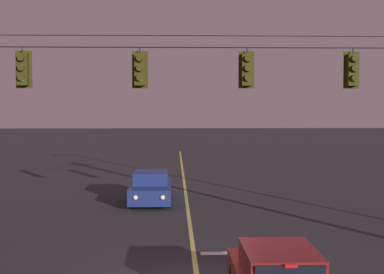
{
  "coord_description": "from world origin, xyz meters",
  "views": [
    {
      "loc": [
        -0.59,
        -14.13,
        4.44
      ],
      "look_at": [
        0.0,
        4.49,
        3.36
      ],
      "focal_mm": 54.68,
      "sensor_mm": 36.0,
      "label": 1
    }
  ],
  "objects_px": {
    "traffic_light_left_inner": "(140,69)",
    "car_oncoming_lead": "(151,188)",
    "traffic_light_right_inner": "(353,70)",
    "traffic_light_leftmost": "(23,69)",
    "traffic_light_centre": "(247,69)"
  },
  "relations": [
    {
      "from": "traffic_light_centre",
      "to": "traffic_light_right_inner",
      "type": "relative_size",
      "value": 1.0
    },
    {
      "from": "traffic_light_leftmost",
      "to": "traffic_light_centre",
      "type": "xyz_separation_m",
      "value": [
        6.71,
        0.0,
        0.0
      ]
    },
    {
      "from": "traffic_light_right_inner",
      "to": "traffic_light_leftmost",
      "type": "bearing_deg",
      "value": 180.0
    },
    {
      "from": "traffic_light_centre",
      "to": "traffic_light_left_inner",
      "type": "bearing_deg",
      "value": 180.0
    },
    {
      "from": "traffic_light_left_inner",
      "to": "car_oncoming_lead",
      "type": "distance_m",
      "value": 9.71
    },
    {
      "from": "traffic_light_left_inner",
      "to": "traffic_light_right_inner",
      "type": "bearing_deg",
      "value": 0.0
    },
    {
      "from": "traffic_light_right_inner",
      "to": "car_oncoming_lead",
      "type": "distance_m",
      "value": 11.66
    },
    {
      "from": "traffic_light_left_inner",
      "to": "traffic_light_centre",
      "type": "bearing_deg",
      "value": 0.0
    },
    {
      "from": "traffic_light_left_inner",
      "to": "traffic_light_right_inner",
      "type": "xyz_separation_m",
      "value": [
        6.45,
        0.0,
        0.0
      ]
    },
    {
      "from": "traffic_light_centre",
      "to": "car_oncoming_lead",
      "type": "xyz_separation_m",
      "value": [
        -3.24,
        8.43,
        -4.81
      ]
    },
    {
      "from": "traffic_light_leftmost",
      "to": "car_oncoming_lead",
      "type": "xyz_separation_m",
      "value": [
        3.47,
        8.43,
        -4.81
      ]
    },
    {
      "from": "traffic_light_left_inner",
      "to": "traffic_light_leftmost",
      "type": "bearing_deg",
      "value": 180.0
    },
    {
      "from": "traffic_light_right_inner",
      "to": "traffic_light_left_inner",
      "type": "bearing_deg",
      "value": 180.0
    },
    {
      "from": "traffic_light_leftmost",
      "to": "car_oncoming_lead",
      "type": "distance_m",
      "value": 10.31
    },
    {
      "from": "traffic_light_leftmost",
      "to": "traffic_light_right_inner",
      "type": "xyz_separation_m",
      "value": [
        9.93,
        0.0,
        0.0
      ]
    }
  ]
}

